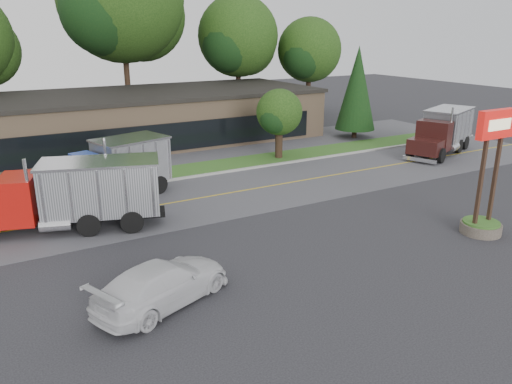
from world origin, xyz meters
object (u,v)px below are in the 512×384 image
dump_truck_maroon (443,130)px  bilo_sign (486,193)px  dump_truck_blue (118,167)px  dump_truck_red (73,193)px  rally_car (163,283)px

dump_truck_maroon → bilo_sign: bearing=25.0°
bilo_sign → dump_truck_blue: 19.59m
dump_truck_red → rally_car: size_ratio=1.81×
dump_truck_blue → dump_truck_maroon: size_ratio=0.86×
rally_car → bilo_sign: bearing=-117.7°
bilo_sign → dump_truck_red: (-16.80, 10.23, -0.21)m
dump_truck_red → dump_truck_blue: 4.95m
dump_truck_blue → dump_truck_maroon: same height
bilo_sign → dump_truck_maroon: 17.15m
bilo_sign → dump_truck_maroon: (11.71, 12.53, -0.22)m
bilo_sign → rally_car: (-15.50, 1.36, -1.24)m
dump_truck_red → dump_truck_maroon: 28.61m
dump_truck_blue → bilo_sign: bearing=118.0°
dump_truck_red → dump_truck_blue: (3.15, 3.82, -0.01)m
bilo_sign → dump_truck_red: bearing=148.7°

